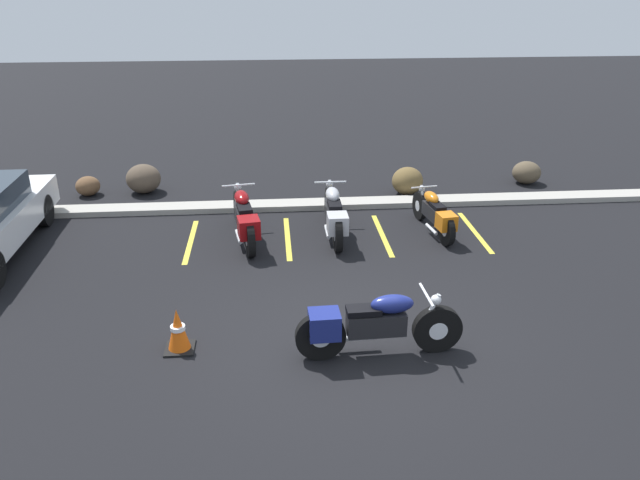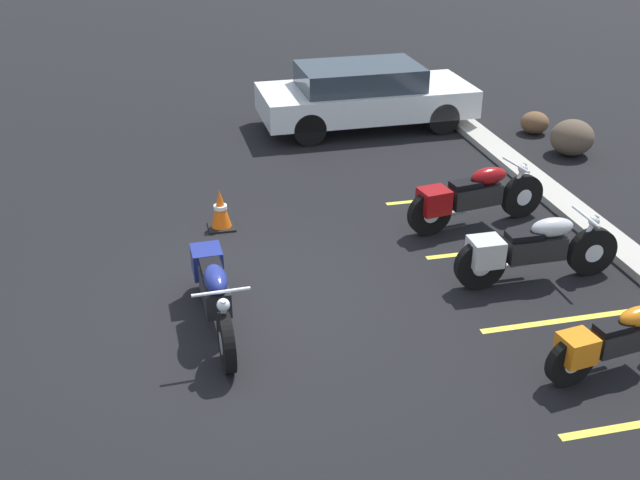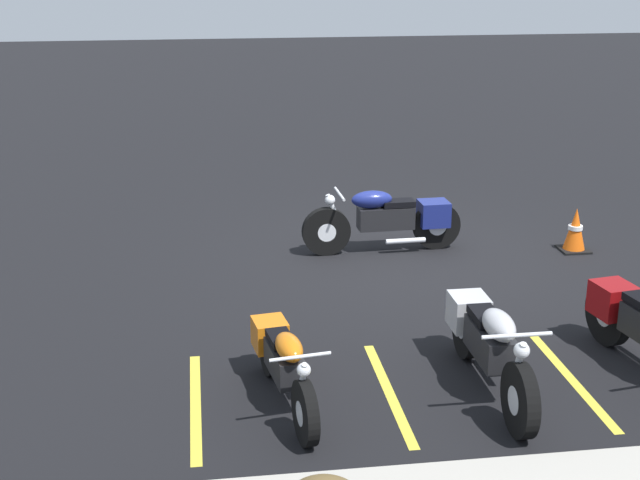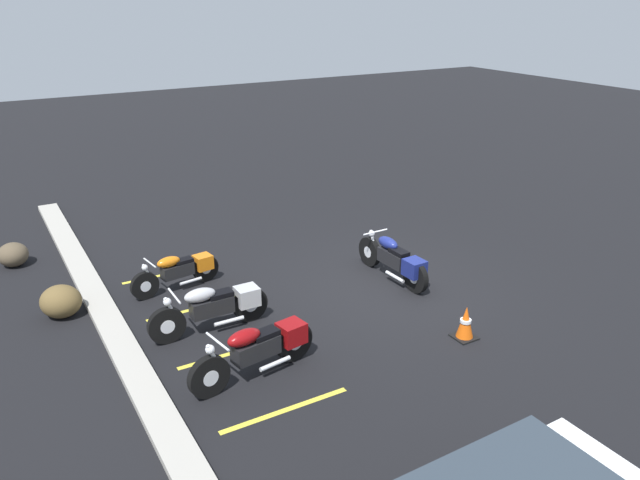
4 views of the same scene
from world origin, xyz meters
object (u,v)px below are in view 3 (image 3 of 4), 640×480
at_px(traffic_cone, 575,231).
at_px(parked_bike_2, 283,361).
at_px(parked_bike_1, 488,342).
at_px(motorcycle_navy_featured, 390,219).

bearing_deg(traffic_cone, parked_bike_2, 39.88).
distance_m(parked_bike_1, traffic_cone, 4.51).
xyz_separation_m(motorcycle_navy_featured, parked_bike_2, (1.92, 4.11, -0.06)).
distance_m(parked_bike_2, traffic_cone, 5.87).
height_order(motorcycle_navy_featured, traffic_cone, motorcycle_navy_featured).
height_order(motorcycle_navy_featured, parked_bike_1, parked_bike_1).
height_order(parked_bike_2, traffic_cone, parked_bike_2).
distance_m(motorcycle_navy_featured, parked_bike_2, 4.53).
xyz_separation_m(motorcycle_navy_featured, parked_bike_1, (-0.07, 4.09, 0.00)).
bearing_deg(motorcycle_navy_featured, parked_bike_1, 89.02).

